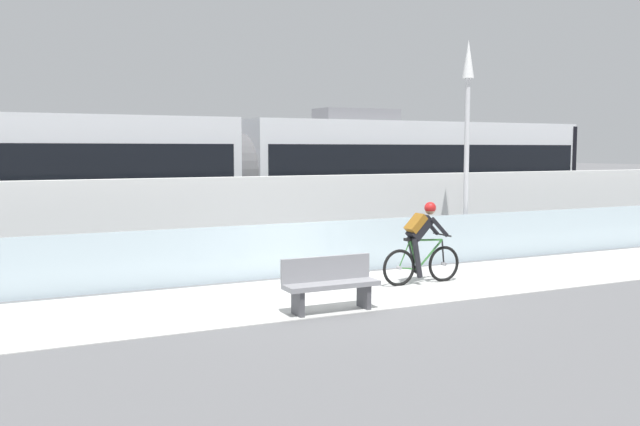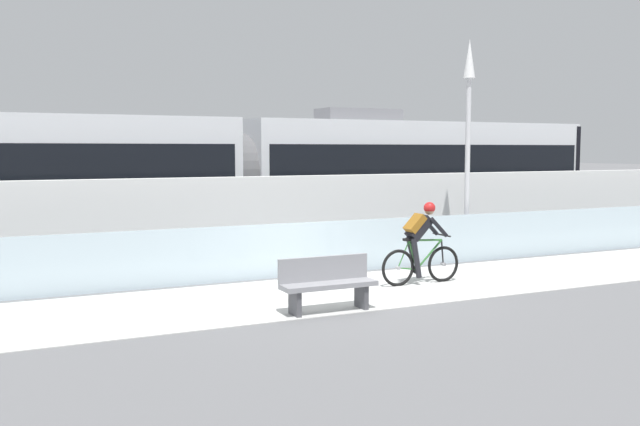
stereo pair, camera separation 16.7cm
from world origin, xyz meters
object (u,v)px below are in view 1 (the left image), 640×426
(cyclist_on_bike, at_px, (422,244))
(lamp_post_antenna, at_px, (467,121))
(bench, at_px, (330,282))
(tram, at_px, (235,177))

(cyclist_on_bike, distance_m, lamp_post_antenna, 4.27)
(cyclist_on_bike, distance_m, bench, 2.97)
(cyclist_on_bike, height_order, lamp_post_antenna, lamp_post_antenna)
(tram, xyz_separation_m, lamp_post_antenna, (4.17, -4.70, 1.40))
(lamp_post_antenna, bearing_deg, cyclist_on_bike, -141.66)
(tram, height_order, cyclist_on_bike, tram)
(tram, xyz_separation_m, bench, (-1.21, -8.14, -1.41))
(tram, height_order, bench, tram)
(tram, bearing_deg, cyclist_on_bike, -78.05)
(tram, distance_m, cyclist_on_bike, 7.09)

